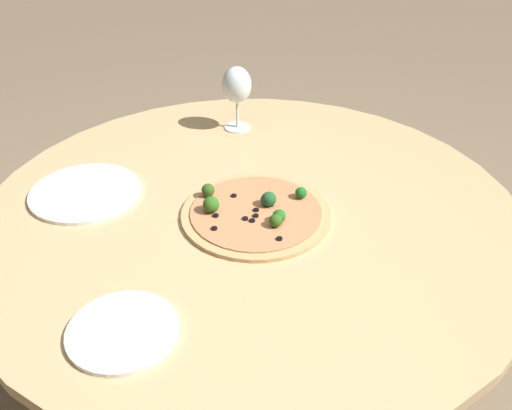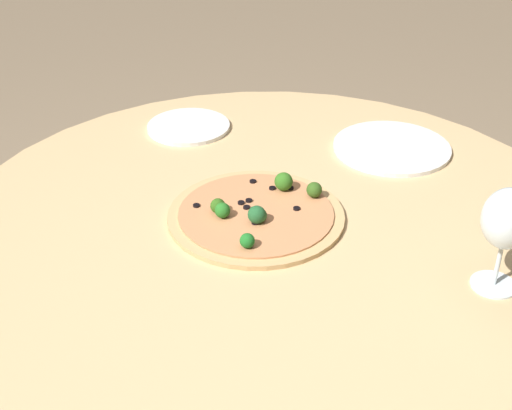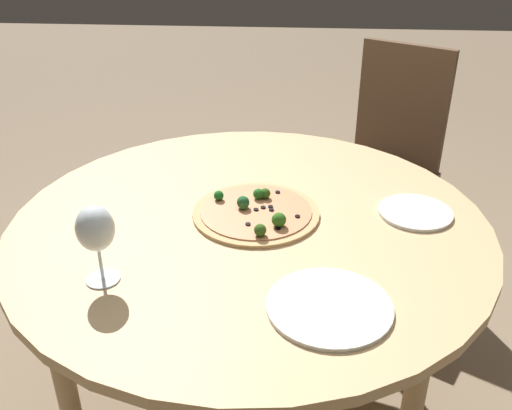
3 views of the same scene
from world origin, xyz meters
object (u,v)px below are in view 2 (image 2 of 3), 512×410
(pizza, at_px, (257,213))
(plate_far, at_px, (189,126))
(plate_near, at_px, (392,147))
(wine_glass, at_px, (507,221))

(pizza, bearing_deg, plate_far, -174.97)
(pizza, distance_m, plate_near, 0.43)
(pizza, height_order, plate_near, pizza)
(pizza, relative_size, plate_near, 1.29)
(wine_glass, height_order, plate_far, wine_glass)
(plate_near, distance_m, plate_far, 0.50)
(plate_far, bearing_deg, plate_near, 59.43)
(pizza, xyz_separation_m, plate_far, (-0.44, -0.04, -0.00))
(pizza, xyz_separation_m, wine_glass, (0.33, 0.33, 0.12))
(plate_near, relative_size, plate_far, 1.34)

